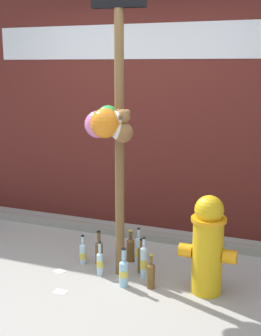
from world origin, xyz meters
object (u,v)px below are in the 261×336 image
(bottle_4, at_px, (100,262))
(bottle_3, at_px, (141,259))
(bottle_5, at_px, (139,251))
(bottle_8, at_px, (131,248))
(bottle_7, at_px, (144,262))
(fire_hydrant, at_px, (208,245))
(bottle_6, at_px, (151,274))
(bottle_1, at_px, (99,251))
(bottle_0, at_px, (124,272))
(bottle_2, at_px, (83,253))
(memorial_post, at_px, (112,103))

(bottle_4, bearing_deg, bottle_3, 27.84)
(bottle_5, relative_size, bottle_8, 1.20)
(bottle_5, relative_size, bottle_7, 0.99)
(fire_hydrant, relative_size, bottle_3, 2.56)
(bottle_6, distance_m, bottle_8, 0.57)
(fire_hydrant, relative_size, bottle_1, 2.55)
(bottle_4, bearing_deg, fire_hydrant, 2.05)
(bottle_0, bearing_deg, bottle_7, 62.57)
(bottle_2, bearing_deg, bottle_8, 27.85)
(bottle_5, bearing_deg, bottle_2, -165.90)
(fire_hydrant, distance_m, bottle_4, 1.00)
(bottle_1, height_order, bottle_4, bottle_1)
(bottle_0, bearing_deg, bottle_3, 80.49)
(fire_hydrant, bearing_deg, bottle_8, 157.19)
(bottle_4, bearing_deg, bottle_1, 117.30)
(memorial_post, bearing_deg, bottle_6, -14.38)
(fire_hydrant, xyz_separation_m, bottle_3, (-0.63, 0.14, -0.28))
(bottle_2, bearing_deg, bottle_3, 1.23)
(bottle_0, xyz_separation_m, bottle_1, (-0.39, 0.33, -0.01))
(bottle_8, bearing_deg, fire_hydrant, -22.81)
(bottle_1, bearing_deg, bottle_3, -4.54)
(bottle_1, xyz_separation_m, bottle_8, (0.26, 0.16, 0.00))
(bottle_1, distance_m, bottle_6, 0.67)
(bottle_5, bearing_deg, fire_hydrant, -20.22)
(bottle_4, bearing_deg, bottle_5, 48.08)
(bottle_4, distance_m, bottle_5, 0.39)
(bottle_0, bearing_deg, bottle_4, 156.41)
(bottle_4, distance_m, bottle_8, 0.40)
(bottle_4, distance_m, bottle_6, 0.51)
(bottle_0, distance_m, bottle_6, 0.23)
(bottle_1, height_order, bottle_7, bottle_7)
(bottle_5, bearing_deg, bottle_6, -55.75)
(fire_hydrant, height_order, bottle_6, fire_hydrant)
(bottle_0, relative_size, bottle_5, 0.91)
(bottle_5, bearing_deg, bottle_3, -59.65)
(bottle_2, xyz_separation_m, bottle_3, (0.58, 0.01, 0.03))
(bottle_7, bearing_deg, bottle_4, -167.64)
(bottle_3, height_order, bottle_4, bottle_3)
(bottle_6, relative_size, bottle_7, 0.80)
(memorial_post, distance_m, bottle_7, 1.41)
(fire_hydrant, distance_m, bottle_0, 0.75)
(bottle_1, relative_size, bottle_2, 1.16)
(bottle_2, bearing_deg, bottle_5, 14.10)
(fire_hydrant, xyz_separation_m, bottle_5, (-0.69, 0.26, -0.27))
(fire_hydrant, bearing_deg, bottle_3, 167.46)
(bottle_4, relative_size, bottle_5, 0.83)
(bottle_3, relative_size, bottle_6, 1.06)
(fire_hydrant, relative_size, bottle_7, 2.18)
(bottle_7, bearing_deg, fire_hydrant, -5.07)
(fire_hydrant, relative_size, bottle_6, 2.72)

